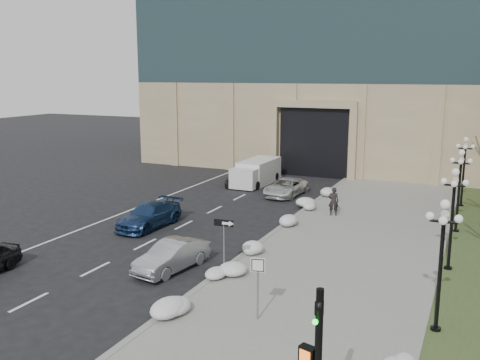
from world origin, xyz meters
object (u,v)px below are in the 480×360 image
(lamppost_a, at_px, (442,248))
(car_c, at_px, (149,215))
(lamppost_b, at_px, (453,206))
(car_b, at_px, (172,256))
(car_d, at_px, (286,187))
(lamppost_d, at_px, (464,162))
(car_e, at_px, (241,175))
(keep_sign, at_px, (258,275))
(box_truck, at_px, (256,173))
(one_way_sign, at_px, (227,230))
(pedestrian, at_px, (333,201))
(lamppost_c, at_px, (460,180))

(lamppost_a, bearing_deg, car_c, 157.38)
(lamppost_b, bearing_deg, car_b, -155.99)
(car_d, height_order, lamppost_d, lamppost_d)
(car_e, height_order, keep_sign, keep_sign)
(box_truck, bearing_deg, keep_sign, -66.68)
(one_way_sign, distance_m, lamppost_d, 19.79)
(one_way_sign, relative_size, lamppost_d, 0.53)
(pedestrian, xyz_separation_m, keep_sign, (1.25, -15.32, 0.79))
(pedestrian, height_order, lamppost_c, lamppost_c)
(keep_sign, bearing_deg, lamppost_d, 60.45)
(car_c, distance_m, lamppost_d, 20.88)
(car_c, bearing_deg, box_truck, 89.38)
(car_e, distance_m, lamppost_c, 18.26)
(car_e, xyz_separation_m, pedestrian, (9.44, -6.73, 0.25))
(car_c, xyz_separation_m, lamppost_a, (16.45, -6.85, 2.38))
(car_e, xyz_separation_m, lamppost_b, (16.63, -13.70, 2.30))
(keep_sign, bearing_deg, box_truck, 98.88)
(car_e, relative_size, lamppost_c, 0.95)
(one_way_sign, bearing_deg, car_c, 140.05)
(car_b, bearing_deg, lamppost_d, 66.55)
(car_b, xyz_separation_m, lamppost_a, (11.52, -1.37, 2.40))
(car_d, bearing_deg, lamppost_c, -19.08)
(car_b, distance_m, keep_sign, 6.54)
(car_e, height_order, lamppost_c, lamppost_c)
(car_d, height_order, lamppost_c, lamppost_c)
(lamppost_b, relative_size, lamppost_c, 1.00)
(box_truck, bearing_deg, lamppost_c, -26.73)
(one_way_sign, xyz_separation_m, lamppost_b, (8.97, 4.62, 0.97))
(keep_sign, distance_m, lamppost_b, 10.33)
(car_c, bearing_deg, keep_sign, -36.76)
(pedestrian, xyz_separation_m, lamppost_b, (7.19, -6.97, 2.06))
(car_b, bearing_deg, lamppost_c, 54.26)
(car_e, relative_size, one_way_sign, 1.78)
(car_d, relative_size, one_way_sign, 1.80)
(pedestrian, xyz_separation_m, lamppost_a, (7.19, -13.47, 2.06))
(box_truck, distance_m, lamppost_d, 15.80)
(lamppost_a, height_order, lamppost_c, same)
(lamppost_b, bearing_deg, one_way_sign, -152.76)
(lamppost_a, xyz_separation_m, lamppost_d, (0.00, 19.50, 0.00))
(car_c, height_order, lamppost_b, lamppost_b)
(lamppost_a, relative_size, lamppost_c, 1.00)
(car_d, xyz_separation_m, lamppost_a, (11.92, -17.92, 2.44))
(car_e, bearing_deg, car_b, -86.55)
(car_d, bearing_deg, keep_sign, -69.83)
(lamppost_b, bearing_deg, lamppost_c, 90.00)
(car_e, relative_size, lamppost_a, 0.95)
(car_d, relative_size, keep_sign, 1.87)
(lamppost_b, bearing_deg, box_truck, 137.06)
(box_truck, bearing_deg, car_c, -93.06)
(car_e, relative_size, pedestrian, 2.52)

